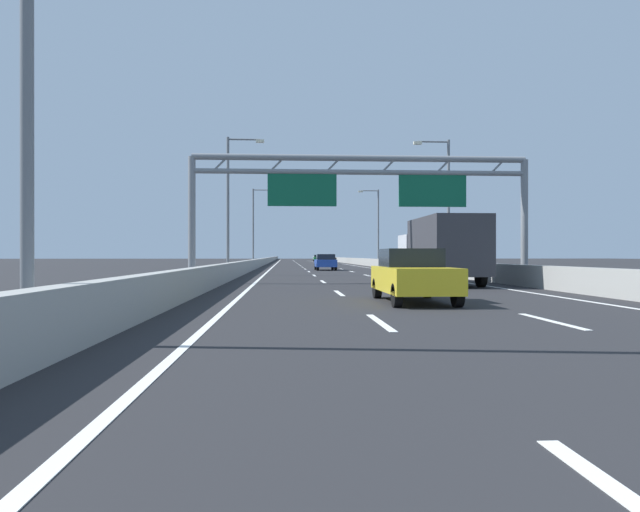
{
  "coord_description": "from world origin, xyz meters",
  "views": [
    {
      "loc": [
        -3.73,
        0.88,
        1.38
      ],
      "look_at": [
        -0.44,
        55.82,
        1.3
      ],
      "focal_mm": 32.17,
      "sensor_mm": 36.0,
      "label": 1
    }
  ],
  "objects_px": {
    "streetlamp_right_mid": "(445,198)",
    "box_truck": "(441,249)",
    "yellow_car": "(413,275)",
    "sign_gantry": "(363,186)",
    "streetlamp_left_mid": "(231,197)",
    "blue_car": "(325,262)",
    "green_car": "(317,258)",
    "streetlamp_left_far": "(255,222)",
    "streetlamp_right_far": "(376,223)",
    "black_car": "(330,259)"
  },
  "relations": [
    {
      "from": "streetlamp_right_mid",
      "to": "streetlamp_left_far",
      "type": "height_order",
      "value": "same"
    },
    {
      "from": "streetlamp_right_far",
      "to": "green_car",
      "type": "height_order",
      "value": "streetlamp_right_far"
    },
    {
      "from": "streetlamp_right_mid",
      "to": "box_truck",
      "type": "relative_size",
      "value": 1.17
    },
    {
      "from": "yellow_car",
      "to": "box_truck",
      "type": "xyz_separation_m",
      "value": [
        3.63,
        10.06,
        0.9
      ]
    },
    {
      "from": "streetlamp_right_mid",
      "to": "yellow_car",
      "type": "relative_size",
      "value": 2.17
    },
    {
      "from": "streetlamp_right_mid",
      "to": "streetlamp_right_far",
      "type": "bearing_deg",
      "value": 90.0
    },
    {
      "from": "sign_gantry",
      "to": "streetlamp_left_mid",
      "type": "bearing_deg",
      "value": 123.48
    },
    {
      "from": "box_truck",
      "to": "streetlamp_left_mid",
      "type": "bearing_deg",
      "value": 130.71
    },
    {
      "from": "sign_gantry",
      "to": "streetlamp_left_far",
      "type": "xyz_separation_m",
      "value": [
        -7.54,
        42.0,
        0.56
      ]
    },
    {
      "from": "yellow_car",
      "to": "green_car",
      "type": "distance_m",
      "value": 114.69
    },
    {
      "from": "black_car",
      "to": "green_car",
      "type": "relative_size",
      "value": 1.03
    },
    {
      "from": "streetlamp_left_mid",
      "to": "streetlamp_left_far",
      "type": "relative_size",
      "value": 1.0
    },
    {
      "from": "streetlamp_left_mid",
      "to": "box_truck",
      "type": "xyz_separation_m",
      "value": [
        11.1,
        -12.9,
        -3.71
      ]
    },
    {
      "from": "streetlamp_left_mid",
      "to": "black_car",
      "type": "relative_size",
      "value": 2.23
    },
    {
      "from": "streetlamp_left_far",
      "to": "blue_car",
      "type": "relative_size",
      "value": 2.08
    },
    {
      "from": "sign_gantry",
      "to": "box_truck",
      "type": "relative_size",
      "value": 2.1
    },
    {
      "from": "black_car",
      "to": "blue_car",
      "type": "height_order",
      "value": "blue_car"
    },
    {
      "from": "streetlamp_left_mid",
      "to": "blue_car",
      "type": "xyz_separation_m",
      "value": [
        7.38,
        12.98,
        -4.64
      ]
    },
    {
      "from": "green_car",
      "to": "sign_gantry",
      "type": "bearing_deg",
      "value": -91.93
    },
    {
      "from": "streetlamp_right_mid",
      "to": "blue_car",
      "type": "distance_m",
      "value": 15.72
    },
    {
      "from": "sign_gantry",
      "to": "yellow_car",
      "type": "bearing_deg",
      "value": -90.34
    },
    {
      "from": "black_car",
      "to": "green_car",
      "type": "height_order",
      "value": "black_car"
    },
    {
      "from": "streetlamp_right_far",
      "to": "green_car",
      "type": "relative_size",
      "value": 2.29
    },
    {
      "from": "streetlamp_right_far",
      "to": "blue_car",
      "type": "height_order",
      "value": "streetlamp_right_far"
    },
    {
      "from": "blue_car",
      "to": "sign_gantry",
      "type": "bearing_deg",
      "value": -89.62
    },
    {
      "from": "blue_car",
      "to": "streetlamp_left_far",
      "type": "bearing_deg",
      "value": 112.74
    },
    {
      "from": "streetlamp_right_far",
      "to": "yellow_car",
      "type": "bearing_deg",
      "value": -97.93
    },
    {
      "from": "streetlamp_left_mid",
      "to": "sign_gantry",
      "type": "bearing_deg",
      "value": -56.52
    },
    {
      "from": "streetlamp_right_far",
      "to": "box_truck",
      "type": "relative_size",
      "value": 1.17
    },
    {
      "from": "box_truck",
      "to": "blue_car",
      "type": "bearing_deg",
      "value": 98.18
    },
    {
      "from": "streetlamp_right_far",
      "to": "black_car",
      "type": "xyz_separation_m",
      "value": [
        -3.92,
        24.33,
        -4.65
      ]
    },
    {
      "from": "black_car",
      "to": "streetlamp_left_far",
      "type": "bearing_deg",
      "value": -114.35
    },
    {
      "from": "streetlamp_left_mid",
      "to": "streetlamp_left_far",
      "type": "height_order",
      "value": "same"
    },
    {
      "from": "streetlamp_right_mid",
      "to": "streetlamp_left_far",
      "type": "bearing_deg",
      "value": 116.02
    },
    {
      "from": "streetlamp_right_far",
      "to": "box_truck",
      "type": "distance_m",
      "value": 43.82
    },
    {
      "from": "box_truck",
      "to": "green_car",
      "type": "bearing_deg",
      "value": 90.04
    },
    {
      "from": "yellow_car",
      "to": "box_truck",
      "type": "distance_m",
      "value": 10.74
    },
    {
      "from": "streetlamp_left_mid",
      "to": "streetlamp_left_far",
      "type": "bearing_deg",
      "value": 90.0
    },
    {
      "from": "streetlamp_right_mid",
      "to": "green_car",
      "type": "relative_size",
      "value": 2.29
    },
    {
      "from": "yellow_car",
      "to": "box_truck",
      "type": "relative_size",
      "value": 0.54
    },
    {
      "from": "streetlamp_left_far",
      "to": "box_truck",
      "type": "xyz_separation_m",
      "value": [
        11.1,
        -43.49,
        -3.71
      ]
    },
    {
      "from": "box_truck",
      "to": "black_car",
      "type": "bearing_deg",
      "value": 90.08
    },
    {
      "from": "streetlamp_left_mid",
      "to": "black_car",
      "type": "xyz_separation_m",
      "value": [
        11.01,
        54.93,
        -4.65
      ]
    },
    {
      "from": "black_car",
      "to": "streetlamp_right_mid",
      "type": "bearing_deg",
      "value": -85.92
    },
    {
      "from": "sign_gantry",
      "to": "streetlamp_left_mid",
      "type": "relative_size",
      "value": 1.79
    },
    {
      "from": "streetlamp_left_mid",
      "to": "box_truck",
      "type": "relative_size",
      "value": 1.17
    },
    {
      "from": "green_car",
      "to": "box_truck",
      "type": "distance_m",
      "value": 104.58
    },
    {
      "from": "streetlamp_right_mid",
      "to": "blue_car",
      "type": "xyz_separation_m",
      "value": [
        -7.55,
        12.98,
        -4.64
      ]
    },
    {
      "from": "sign_gantry",
      "to": "yellow_car",
      "type": "height_order",
      "value": "sign_gantry"
    },
    {
      "from": "streetlamp_left_far",
      "to": "blue_car",
      "type": "bearing_deg",
      "value": -67.26
    }
  ]
}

